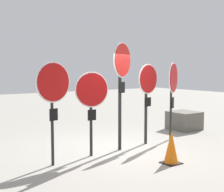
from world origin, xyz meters
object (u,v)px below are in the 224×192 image
stop_sign_1 (92,96)px  traffic_cone_0 (171,147)px  stop_sign_3 (148,88)px  storage_crate (184,120)px  stop_sign_4 (173,84)px  stop_sign_0 (53,90)px  stop_sign_2 (122,74)px

stop_sign_1 → traffic_cone_0: 2.20m
stop_sign_3 → traffic_cone_0: stop_sign_3 is taller
storage_crate → stop_sign_3: bearing=-160.6°
stop_sign_3 → stop_sign_4: size_ratio=0.98×
stop_sign_0 → traffic_cone_0: size_ratio=3.05×
stop_sign_2 → stop_sign_4: bearing=-23.1°
traffic_cone_0 → stop_sign_1: bearing=127.8°
traffic_cone_0 → stop_sign_0: bearing=149.1°
stop_sign_2 → storage_crate: 4.00m
stop_sign_1 → traffic_cone_0: size_ratio=2.75×
stop_sign_2 → stop_sign_3: 1.09m
stop_sign_0 → storage_crate: size_ratio=2.32×
stop_sign_0 → traffic_cone_0: stop_sign_0 is taller
stop_sign_0 → stop_sign_4: size_ratio=0.98×
stop_sign_4 → storage_crate: stop_sign_4 is taller
stop_sign_1 → stop_sign_2: (0.94, 0.07, 0.51)m
storage_crate → traffic_cone_0: bearing=-141.7°
stop_sign_0 → stop_sign_4: 4.01m
stop_sign_3 → storage_crate: size_ratio=2.30×
stop_sign_1 → stop_sign_3: bearing=14.8°
stop_sign_4 → stop_sign_3: bearing=149.0°
stop_sign_0 → stop_sign_3: bearing=-5.3°
stop_sign_0 → traffic_cone_0: bearing=-43.0°
stop_sign_2 → storage_crate: bearing=-10.1°
stop_sign_0 → storage_crate: bearing=0.5°
stop_sign_2 → storage_crate: (3.50, 1.01, -1.67)m
stop_sign_0 → stop_sign_2: size_ratio=0.81×
stop_sign_0 → stop_sign_1: 1.10m
stop_sign_3 → traffic_cone_0: bearing=-127.0°
traffic_cone_0 → stop_sign_4: bearing=43.8°
traffic_cone_0 → storage_crate: bearing=38.3°
stop_sign_2 → stop_sign_1: bearing=157.9°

